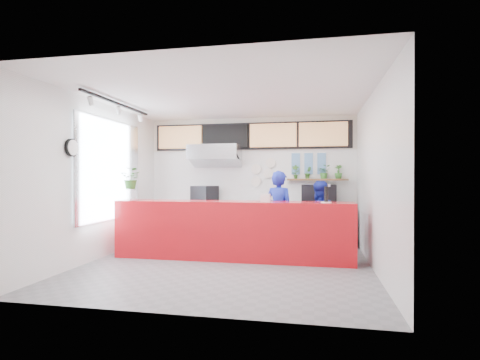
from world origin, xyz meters
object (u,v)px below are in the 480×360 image
Objects in this scene: panini_oven at (205,195)px; staff_right at (318,218)px; service_counter at (232,230)px; pepper_mill at (326,194)px; staff_center at (279,213)px; espresso_machine at (318,195)px.

panini_oven is 0.33× the size of staff_right.
service_counter is 3.04× the size of staff_right.
panini_oven is 3.36m from pepper_mill.
staff_center is at bearing -25.15° from staff_right.
pepper_mill is (0.90, -0.64, 0.41)m from staff_center.
staff_center reaches higher than service_counter.
espresso_machine reaches higher than panini_oven.
staff_right is (1.61, 0.65, 0.19)m from service_counter.
staff_right is (-0.01, -1.15, -0.40)m from espresso_machine.
pepper_mill is (0.12, -0.69, 0.51)m from staff_right.
panini_oven is at bearing 120.69° from service_counter.
service_counter is 1.08m from staff_center.
espresso_machine is (1.63, 1.80, 0.59)m from service_counter.
service_counter is at bearing -35.68° from panini_oven.
staff_center reaches higher than espresso_machine.
staff_center is at bearing 144.28° from pepper_mill.
espresso_machine is 1.85m from pepper_mill.
pepper_mill is (1.74, -0.04, 0.70)m from service_counter.
espresso_machine is 1.46m from staff_center.
staff_right reaches higher than service_counter.
panini_oven is 2.27m from staff_center.
panini_oven is at bearing -9.14° from staff_center.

